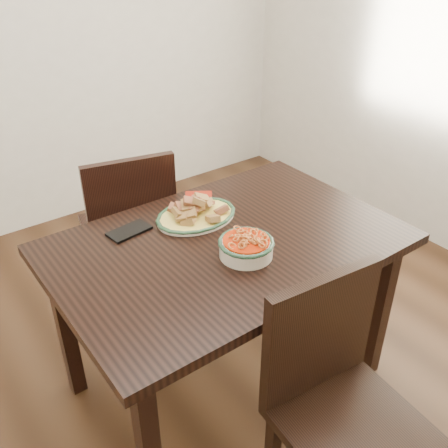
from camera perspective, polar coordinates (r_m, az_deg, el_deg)
floor at (r=2.44m, az=-1.21°, el=-15.57°), size 3.50×3.50×0.00m
wall_back at (r=3.30m, az=-20.74°, el=21.02°), size 3.50×0.10×2.60m
dining_table at (r=1.94m, az=0.35°, el=-4.02°), size 1.30×0.87×0.75m
chair_far at (r=2.51m, az=-10.73°, el=-0.04°), size 0.50×0.50×0.89m
chair_near at (r=1.71m, az=12.74°, el=-18.36°), size 0.46×0.46×0.89m
fish_plate at (r=2.01m, az=-3.23°, el=1.77°), size 0.34×0.26×0.11m
noodle_bowl at (r=1.78m, az=2.54°, el=-2.44°), size 0.20×0.20×0.08m
smartphone at (r=1.97m, az=-10.79°, el=-0.79°), size 0.17×0.11×0.01m
napkin at (r=2.17m, az=-2.93°, el=3.08°), size 0.15×0.15×0.01m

